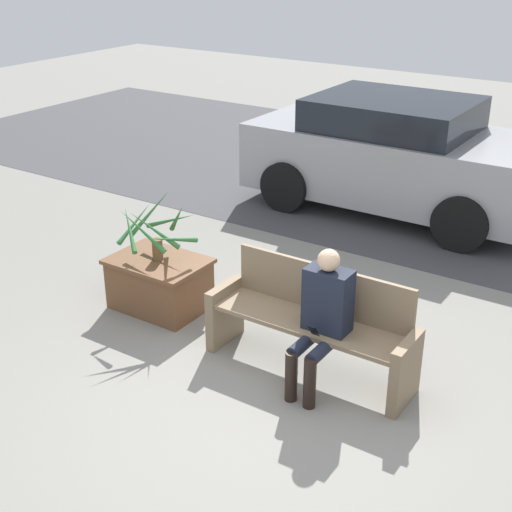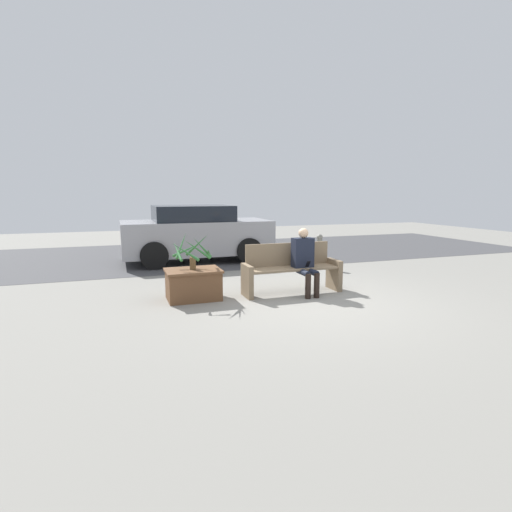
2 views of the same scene
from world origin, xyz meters
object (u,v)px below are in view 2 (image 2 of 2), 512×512
(planter_box, at_px, (193,283))
(potted_plant, at_px, (192,251))
(bench, at_px, (291,269))
(person_seated, at_px, (305,258))
(bollard_post, at_px, (319,250))
(parked_car, at_px, (196,233))

(planter_box, xyz_separation_m, potted_plant, (-0.01, -0.01, 0.58))
(bench, bearing_deg, person_seated, -44.59)
(potted_plant, xyz_separation_m, bollard_post, (3.53, 1.92, -0.41))
(potted_plant, distance_m, bollard_post, 4.04)
(parked_car, relative_size, bollard_post, 4.62)
(bench, bearing_deg, planter_box, 176.41)
(planter_box, bearing_deg, bollard_post, 28.47)
(potted_plant, relative_size, bollard_post, 0.87)
(potted_plant, height_order, bollard_post, potted_plant)
(person_seated, relative_size, bollard_post, 1.43)
(parked_car, height_order, bollard_post, parked_car)
(parked_car, distance_m, bollard_post, 3.43)
(bench, relative_size, parked_car, 0.47)
(bench, distance_m, person_seated, 0.35)
(bench, relative_size, potted_plant, 2.50)
(person_seated, height_order, planter_box, person_seated)
(planter_box, distance_m, potted_plant, 0.58)
(bench, distance_m, bollard_post, 2.63)
(bench, height_order, parked_car, parked_car)
(person_seated, distance_m, planter_box, 2.08)
(bench, distance_m, parked_car, 4.24)
(bollard_post, bearing_deg, potted_plant, -151.41)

